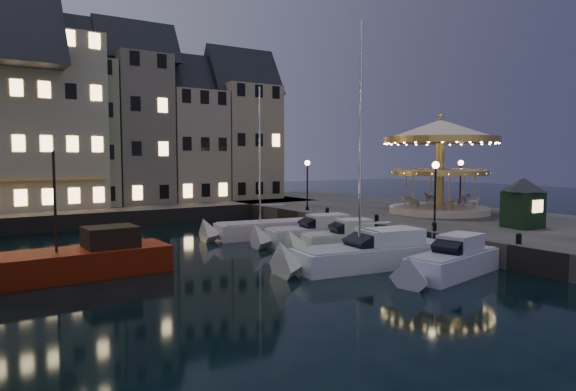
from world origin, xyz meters
TOP-DOWN VIEW (x-y plane):
  - ground at (0.00, 0.00)m, footprint 160.00×160.00m
  - quay_east at (14.00, 6.00)m, footprint 16.00×56.00m
  - quay_north at (-8.00, 28.00)m, footprint 44.00×12.00m
  - quaywall_e at (6.00, 6.00)m, footprint 0.15×44.00m
  - quaywall_n at (-6.00, 22.00)m, footprint 48.00×0.15m
  - streetlamp_b at (7.20, 1.00)m, footprint 0.44×0.44m
  - streetlamp_c at (7.20, 14.50)m, footprint 0.44×0.44m
  - streetlamp_d at (18.50, 8.00)m, footprint 0.44×0.44m
  - bollard_a at (6.60, -5.00)m, footprint 0.30×0.30m
  - bollard_b at (6.60, 0.50)m, footprint 0.30×0.30m
  - bollard_c at (6.60, 5.50)m, footprint 0.30×0.30m
  - bollard_d at (6.60, 11.00)m, footprint 0.30×0.30m
  - townhouse_nc at (-8.00, 30.00)m, footprint 6.82×8.00m
  - townhouse_nd at (-2.25, 30.00)m, footprint 5.50×8.00m
  - townhouse_ne at (3.20, 30.00)m, footprint 6.16×8.00m
  - townhouse_nf at (9.25, 30.00)m, footprint 6.82×8.00m
  - motorboat_b at (2.21, -4.21)m, footprint 7.02×3.19m
  - motorboat_c at (0.34, -0.49)m, footprint 9.80×3.81m
  - motorboat_d at (1.93, 3.83)m, footprint 6.28×3.37m
  - motorboat_e at (2.01, 6.76)m, footprint 7.70×3.48m
  - motorboat_f at (0.82, 11.02)m, footprint 8.90×3.46m
  - red_fishing_boat at (-12.38, 5.65)m, footprint 8.43×3.09m
  - carousel at (14.74, 7.05)m, footprint 8.91×8.91m
  - ticket_kiosk at (12.35, -1.58)m, footprint 3.05×3.05m

SIDE VIEW (x-z plane):
  - ground at x=0.00m, z-range 0.00..0.00m
  - motorboat_f at x=0.82m, z-range -5.35..6.41m
  - motorboat_d at x=1.93m, z-range -0.44..1.71m
  - motorboat_b at x=2.21m, z-range -0.44..1.71m
  - motorboat_e at x=2.01m, z-range -0.43..1.72m
  - quay_east at x=14.00m, z-range 0.00..1.30m
  - quay_north at x=-8.00m, z-range 0.00..1.30m
  - quaywall_e at x=6.00m, z-range 0.00..1.30m
  - quaywall_n at x=-6.00m, z-range 0.00..1.30m
  - motorboat_c at x=0.34m, z-range -5.80..7.16m
  - red_fishing_boat at x=-12.38m, z-range -2.39..3.82m
  - bollard_a at x=6.60m, z-range 1.32..1.89m
  - bollard_b at x=6.60m, z-range 1.32..1.89m
  - bollard_c at x=6.60m, z-range 1.32..1.89m
  - bollard_d at x=6.60m, z-range 1.32..1.89m
  - ticket_kiosk at x=12.35m, z-range 1.64..5.21m
  - streetlamp_b at x=7.20m, z-range 1.93..6.10m
  - streetlamp_c at x=7.20m, z-range 1.93..6.10m
  - streetlamp_d at x=18.50m, z-range 1.93..6.10m
  - carousel at x=14.74m, z-range 2.54..10.34m
  - townhouse_ne at x=3.20m, z-range 1.38..14.18m
  - townhouse_nf at x=9.25m, z-range 1.38..15.18m
  - townhouse_nc at x=-8.00m, z-range 1.38..16.18m
  - townhouse_nd at x=-2.25m, z-range 1.38..17.18m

